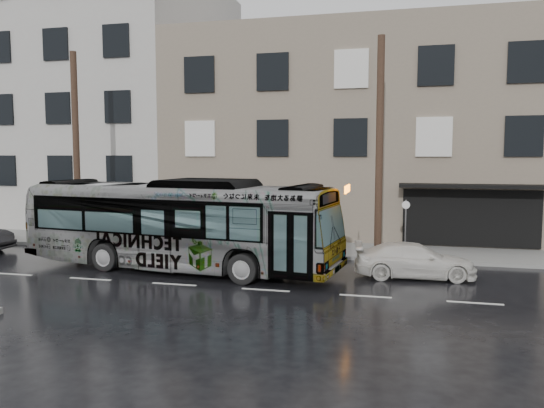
# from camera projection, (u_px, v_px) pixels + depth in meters

# --- Properties ---
(ground) EXTENTS (120.00, 120.00, 0.00)m
(ground) POSITION_uv_depth(u_px,v_px,m) (201.00, 269.00, 20.35)
(ground) COLOR black
(ground) RESTS_ON ground
(sidewalk) EXTENTS (90.00, 3.60, 0.15)m
(sidewalk) POSITION_uv_depth(u_px,v_px,m) (239.00, 246.00, 25.09)
(sidewalk) COLOR gray
(sidewalk) RESTS_ON ground
(building_taupe) EXTENTS (20.00, 12.00, 11.00)m
(building_taupe) POSITION_uv_depth(u_px,v_px,m) (360.00, 136.00, 30.95)
(building_taupe) COLOR #776B5C
(building_taupe) RESTS_ON ground
(building_grey) EXTENTS (26.00, 15.00, 16.00)m
(building_grey) POSITION_uv_depth(u_px,v_px,m) (36.00, 104.00, 37.62)
(building_grey) COLOR #B9B6AF
(building_grey) RESTS_ON ground
(utility_pole_front) EXTENTS (0.30, 0.30, 9.00)m
(utility_pole_front) POSITION_uv_depth(u_px,v_px,m) (379.00, 148.00, 21.58)
(utility_pole_front) COLOR #452F22
(utility_pole_front) RESTS_ON sidewalk
(utility_pole_rear) EXTENTS (0.30, 0.30, 9.00)m
(utility_pole_rear) POSITION_uv_depth(u_px,v_px,m) (76.00, 149.00, 24.90)
(utility_pole_rear) COLOR #452F22
(utility_pole_rear) RESTS_ON sidewalk
(sign_post) EXTENTS (0.06, 0.06, 2.40)m
(sign_post) POSITION_uv_depth(u_px,v_px,m) (405.00, 229.00, 21.62)
(sign_post) COLOR slate
(sign_post) RESTS_ON sidewalk
(bus) EXTENTS (12.72, 4.54, 3.47)m
(bus) POSITION_uv_depth(u_px,v_px,m) (178.00, 224.00, 20.13)
(bus) COLOR #B2B2B2
(bus) RESTS_ON ground
(white_sedan) EXTENTS (4.40, 2.14, 1.23)m
(white_sedan) POSITION_uv_depth(u_px,v_px,m) (414.00, 260.00, 18.91)
(white_sedan) COLOR silver
(white_sedan) RESTS_ON ground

